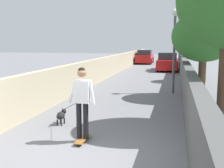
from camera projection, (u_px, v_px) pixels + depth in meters
name	position (u px, v px, depth m)	size (l,w,h in m)	color
ground_plane	(144.00, 78.00, 19.42)	(80.00, 80.00, 0.00)	slate
wall_left	(101.00, 69.00, 17.94)	(48.00, 0.30, 1.43)	tan
fence_right	(183.00, 70.00, 16.82)	(48.00, 0.30, 1.54)	#4C4C4C
tree_right_mid	(206.00, 35.00, 17.19)	(2.01, 2.01, 3.99)	brown
tree_right_far	(204.00, 37.00, 12.06)	(2.71, 2.71, 3.75)	brown
lamp_post	(175.00, 35.00, 13.21)	(0.36, 0.36, 3.95)	#4C4C51
skateboard	(83.00, 139.00, 6.96)	(0.80, 0.20, 0.08)	brown
person_skateboarder	(82.00, 97.00, 6.81)	(0.22, 0.71, 1.75)	black
dog	(61.00, 115.00, 8.39)	(1.56, 1.22, 1.06)	black
car_near	(168.00, 62.00, 24.32)	(4.23, 1.80, 1.54)	#B71414
car_far	(145.00, 57.00, 32.30)	(4.37, 1.80, 1.54)	#B71414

